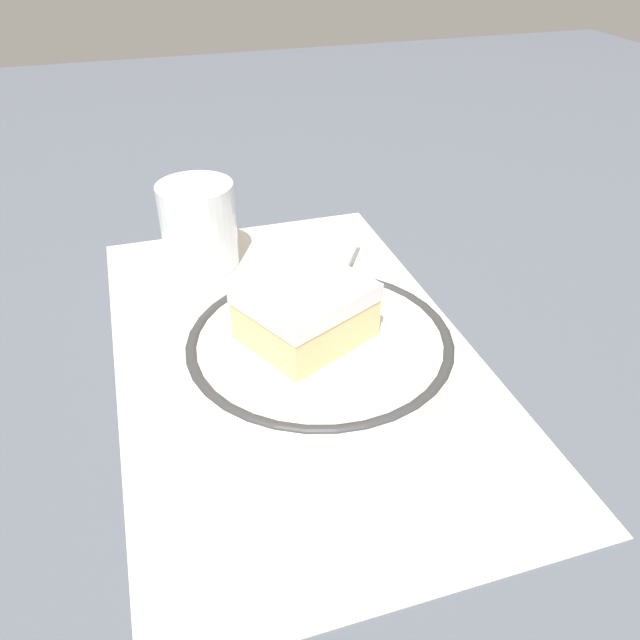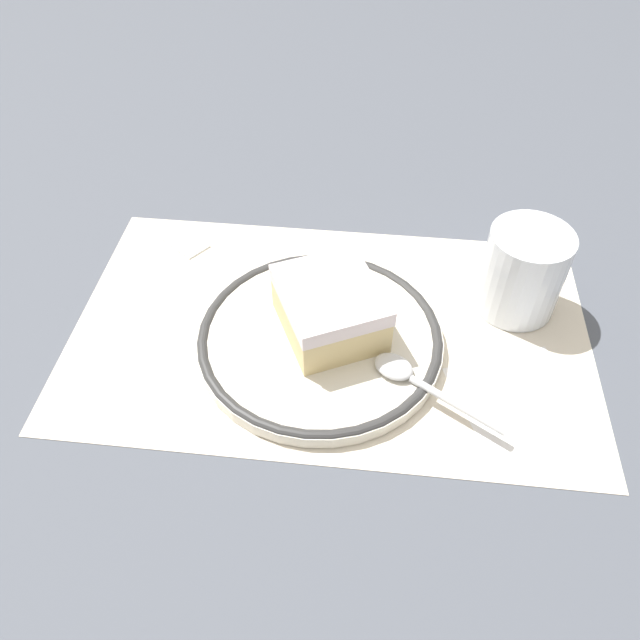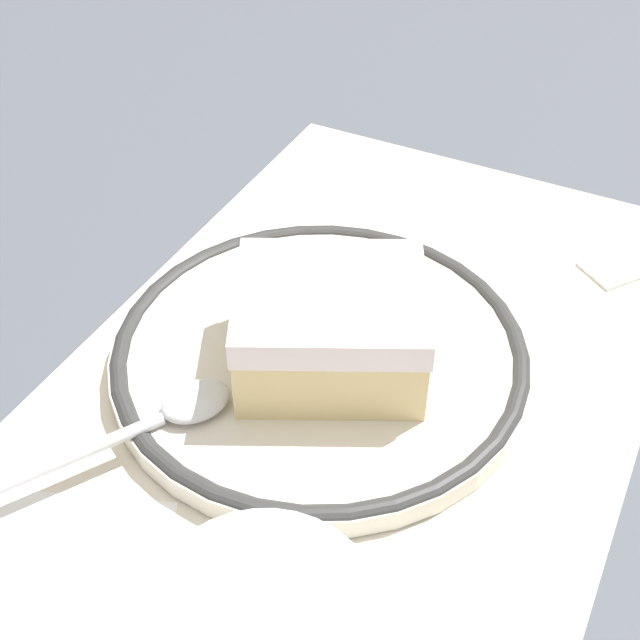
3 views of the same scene
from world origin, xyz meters
The scene contains 7 objects.
ground_plane centered at (0.00, 0.00, 0.00)m, with size 2.40×2.40×0.00m, color #4C515B.
placemat centered at (0.00, 0.00, 0.00)m, with size 0.49×0.30×0.00m, color beige.
plate centered at (-0.01, -0.02, 0.01)m, with size 0.23×0.23×0.02m.
cake_slice centered at (0.00, -0.01, 0.04)m, with size 0.12×0.12×0.05m.
spoon centered at (0.08, -0.07, 0.02)m, with size 0.12×0.08×0.01m.
napkin centered at (0.17, -0.07, 0.00)m, with size 0.10×0.11×0.00m, color white.
sugar_packet centered at (-0.17, 0.11, 0.00)m, with size 0.05×0.03×0.01m, color white.
Camera 3 is at (0.30, 0.13, 0.34)m, focal length 48.17 mm.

